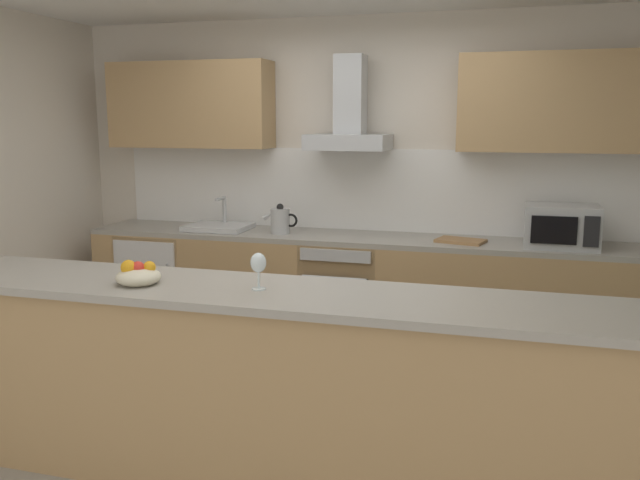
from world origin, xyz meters
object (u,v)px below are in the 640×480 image
Objects in this scene: refrigerator at (163,282)px; kettle at (280,220)px; fruit_bowl at (138,275)px; sink at (219,226)px; range_hood at (349,120)px; chopping_board at (461,241)px; wine_glass at (258,264)px; oven at (344,291)px; microwave at (561,226)px.

kettle is (1.09, -0.03, 0.58)m from refrigerator.
kettle is 1.31× the size of fruit_bowl.
sink is 0.56m from kettle.
kettle reaches higher than refrigerator.
range_hood reaches higher than sink.
kettle is 1.41m from chopping_board.
refrigerator is 4.78× the size of wine_glass.
refrigerator is at bearing -179.90° from oven.
wine_glass reaches higher than oven.
sink is (0.53, 0.01, 0.50)m from refrigerator.
range_hood is 3.27× the size of fruit_bowl.
sink is at bearing 104.63° from fruit_bowl.
sink is 1.47× the size of chopping_board.
range_hood is 4.05× the size of wine_glass.
sink is at bearing 175.39° from kettle.
chopping_board is at bearing -9.78° from range_hood.
chopping_board is at bearing -1.01° from sink.
fruit_bowl is (-0.51, -2.15, 0.58)m from oven.
oven is at bearing -90.00° from range_hood.
oven is 1.33m from range_hood.
chopping_board is (-0.69, 0.00, -0.14)m from microwave.
sink is 1.73× the size of kettle.
refrigerator is 1.70× the size of sink.
microwave is at bearing -0.84° from sink.
sink is 2.81× the size of wine_glass.
range_hood is at bearing 170.22° from chopping_board.
chopping_board is at bearing 0.41° from kettle.
sink is 0.69× the size of range_hood.
refrigerator is 0.73m from sink.
refrigerator is 2.77m from wine_glass.
chopping_board is (2.49, -0.02, 0.49)m from refrigerator.
fruit_bowl is (0.01, -2.11, 0.03)m from kettle.
chopping_board is (1.41, 0.01, -0.09)m from kettle.
oven is 2.28m from fruit_bowl.
wine_glass reaches higher than fruit_bowl.
sink reaches higher than fruit_bowl.
fruit_bowl reaches higher than chopping_board.
oven is 3.64× the size of fruit_bowl.
wine_glass is 0.52× the size of chopping_board.
wine_glass reaches higher than refrigerator.
wine_glass is (0.10, -2.21, -0.67)m from range_hood.
refrigerator is at bearing -178.52° from sink.
oven is 1.11× the size of range_hood.
refrigerator is 2.94× the size of kettle.
range_hood reaches higher than fruit_bowl.
sink is 2.23m from fruit_bowl.
sink is at bearing -173.68° from range_hood.
fruit_bowl is (-2.09, -2.12, -0.01)m from microwave.
oven is 1.60m from refrigerator.
refrigerator is at bearing 129.33° from wine_glass.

